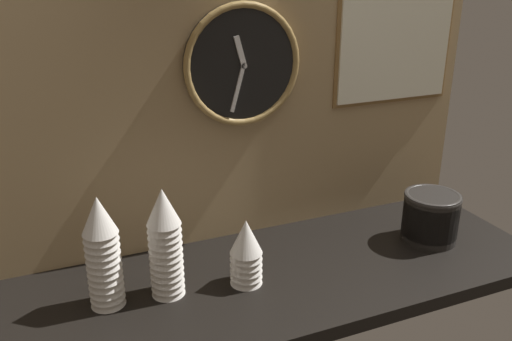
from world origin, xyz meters
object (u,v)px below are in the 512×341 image
cup_stack_center (246,252)px  bowl_stack_far_right (431,216)px  cup_stack_left (103,252)px  wall_clock (243,65)px  menu_board (399,6)px  cup_stack_center_left (165,243)px

cup_stack_center → bowl_stack_far_right: (0.61, 0.00, -0.01)m
cup_stack_center → cup_stack_left: bearing=172.7°
cup_stack_center → cup_stack_left: (-0.36, 0.05, 0.06)m
cup_stack_left → wall_clock: size_ratio=0.85×
menu_board → wall_clock: bearing=-179.0°
cup_stack_center_left → bowl_stack_far_right: size_ratio=1.74×
cup_stack_left → cup_stack_center_left: (0.15, -0.01, 0.00)m
cup_stack_center → wall_clock: 0.52m
menu_board → cup_stack_center: bearing=-156.9°
cup_stack_left → cup_stack_center_left: 0.15m
cup_stack_center → cup_stack_center_left: bearing=170.9°
cup_stack_center → menu_board: 0.89m
cup_stack_center → wall_clock: size_ratio=0.54×
cup_stack_center → wall_clock: bearing=69.4°
cup_stack_left → bowl_stack_far_right: (0.97, -0.04, -0.07)m
bowl_stack_far_right → cup_stack_left: bearing=177.6°
cup_stack_left → bowl_stack_far_right: bearing=-2.4°
cup_stack_center → menu_board: size_ratio=0.31×
bowl_stack_far_right → menu_board: bearing=88.7°
cup_stack_left → wall_clock: wall_clock is taller
cup_stack_center → bowl_stack_far_right: size_ratio=1.09×
bowl_stack_far_right → wall_clock: wall_clock is taller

